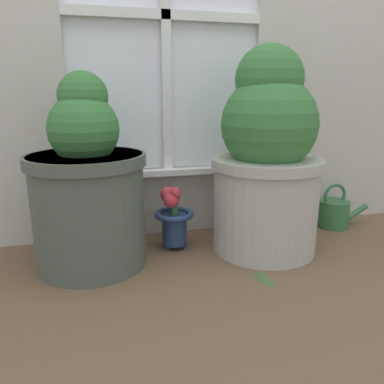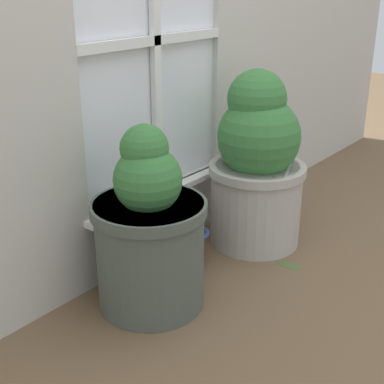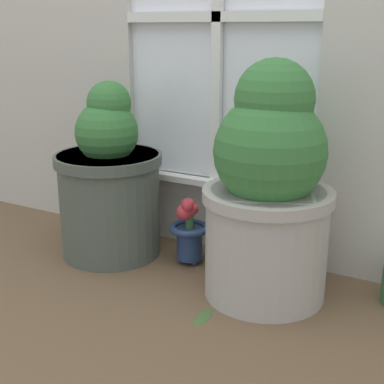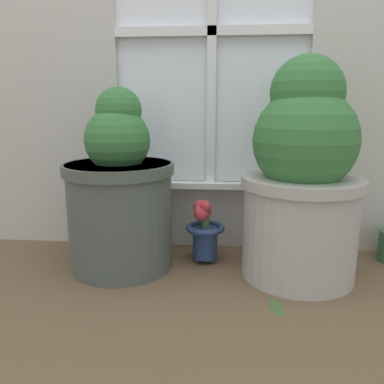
% 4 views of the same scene
% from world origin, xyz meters
% --- Properties ---
extents(ground_plane, '(10.00, 10.00, 0.00)m').
position_xyz_m(ground_plane, '(0.00, 0.00, 0.00)').
color(ground_plane, brown).
extents(potted_plant_left, '(0.40, 0.40, 0.66)m').
position_xyz_m(potted_plant_left, '(-0.32, 0.25, 0.28)').
color(potted_plant_left, '#4C564C').
rests_on(potted_plant_left, ground_plane).
extents(potted_plant_right, '(0.41, 0.41, 0.76)m').
position_xyz_m(potted_plant_right, '(0.32, 0.23, 0.35)').
color(potted_plant_right, '#B7B2A8').
rests_on(potted_plant_right, ground_plane).
extents(flower_vase, '(0.15, 0.15, 0.25)m').
position_xyz_m(flower_vase, '(-0.01, 0.32, 0.13)').
color(flower_vase, navy).
rests_on(flower_vase, ground_plane).
extents(watering_can, '(0.25, 0.14, 0.20)m').
position_xyz_m(watering_can, '(0.73, 0.38, 0.07)').
color(watering_can, '#336B3D').
rests_on(watering_can, ground_plane).
extents(fallen_leaf, '(0.05, 0.11, 0.01)m').
position_xyz_m(fallen_leaf, '(0.22, -0.01, 0.00)').
color(fallen_leaf, '#476633').
rests_on(fallen_leaf, ground_plane).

